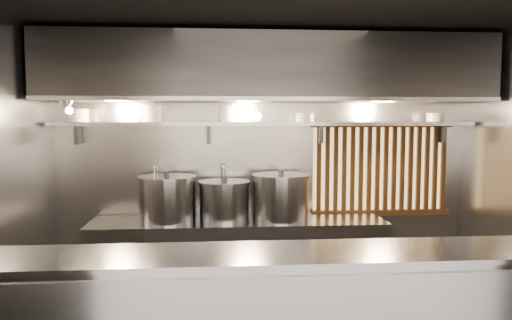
{
  "coord_description": "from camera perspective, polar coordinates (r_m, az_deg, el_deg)",
  "views": [
    {
      "loc": [
        -0.53,
        -3.91,
        1.95
      ],
      "look_at": [
        -0.16,
        0.55,
        1.56
      ],
      "focal_mm": 35.0,
      "sensor_mm": 36.0,
      "label": 1
    }
  ],
  "objects": [
    {
      "name": "ceiling",
      "position": [
        4.04,
        3.1,
        17.08
      ],
      "size": [
        4.5,
        4.5,
        0.0
      ],
      "primitive_type": "plane",
      "rotation": [
        3.14,
        0.0,
        0.0
      ],
      "color": "black",
      "rests_on": "wall_back"
    },
    {
      "name": "wall_back",
      "position": [
        5.46,
        0.91,
        -0.86
      ],
      "size": [
        4.5,
        0.0,
        4.5
      ],
      "primitive_type": "plane",
      "rotation": [
        1.57,
        0.0,
        0.0
      ],
      "color": "gray",
      "rests_on": "floor"
    },
    {
      "name": "cooking_bench",
      "position": [
        5.26,
        -2.03,
        -11.64
      ],
      "size": [
        3.0,
        0.7,
        0.9
      ],
      "primitive_type": "cube",
      "color": "#97979C",
      "rests_on": "floor"
    },
    {
      "name": "bowl_shelf",
      "position": [
        5.26,
        1.11,
        4.16
      ],
      "size": [
        4.4,
        0.34,
        0.04
      ],
      "primitive_type": "cube",
      "color": "#97979C",
      "rests_on": "wall_back"
    },
    {
      "name": "exhaust_hood",
      "position": [
        5.06,
        1.37,
        10.3
      ],
      "size": [
        4.4,
        0.81,
        0.65
      ],
      "color": "#2D2D30",
      "rests_on": "ceiling"
    },
    {
      "name": "wood_screen",
      "position": [
        5.69,
        14.09,
        -0.97
      ],
      "size": [
        1.56,
        0.09,
        1.04
      ],
      "color": "#FFC572",
      "rests_on": "wall_back"
    },
    {
      "name": "faucet_left",
      "position": [
        5.35,
        -11.31,
        -2.08
      ],
      "size": [
        0.04,
        0.3,
        0.5
      ],
      "color": "silver",
      "rests_on": "wall_back"
    },
    {
      "name": "faucet_right",
      "position": [
        5.32,
        -3.79,
        -2.04
      ],
      "size": [
        0.04,
        0.3,
        0.5
      ],
      "color": "silver",
      "rests_on": "wall_back"
    },
    {
      "name": "heat_lamp",
      "position": [
        4.96,
        -20.82,
        5.96
      ],
      "size": [
        0.25,
        0.35,
        0.2
      ],
      "color": "#97979C",
      "rests_on": "exhaust_hood"
    },
    {
      "name": "pendant_bulb",
      "position": [
        5.13,
        0.13,
        5.05
      ],
      "size": [
        0.09,
        0.09,
        0.19
      ],
      "color": "#2D2D30",
      "rests_on": "exhaust_hood"
    },
    {
      "name": "stock_pot_left",
      "position": [
        5.14,
        -3.65,
        -4.59
      ],
      "size": [
        0.59,
        0.59,
        0.44
      ],
      "rotation": [
        0.0,
        0.0,
        0.11
      ],
      "color": "#97979C",
      "rests_on": "cooking_bench"
    },
    {
      "name": "stock_pot_mid",
      "position": [
        5.11,
        -10.09,
        -4.36
      ],
      "size": [
        0.6,
        0.6,
        0.5
      ],
      "rotation": [
        0.0,
        0.0,
        -0.01
      ],
      "color": "#97979C",
      "rests_on": "cooking_bench"
    },
    {
      "name": "stock_pot_right",
      "position": [
        5.13,
        2.85,
        -4.21
      ],
      "size": [
        0.66,
        0.66,
        0.51
      ],
      "rotation": [
        0.0,
        0.0,
        -0.09
      ],
      "color": "#97979C",
      "rests_on": "cooking_bench"
    },
    {
      "name": "bowl_stack_0",
      "position": [
        5.41,
        -19.59,
        4.81
      ],
      "size": [
        0.22,
        0.22,
        0.13
      ],
      "color": "white",
      "rests_on": "bowl_shelf"
    },
    {
      "name": "bowl_stack_1",
      "position": [
        5.27,
        -11.81,
        5.2
      ],
      "size": [
        0.21,
        0.21,
        0.17
      ],
      "color": "white",
      "rests_on": "bowl_shelf"
    },
    {
      "name": "bowl_stack_2",
      "position": [
        5.23,
        -3.05,
        5.3
      ],
      "size": [
        0.22,
        0.22,
        0.17
      ],
      "color": "white",
      "rests_on": "bowl_shelf"
    },
    {
      "name": "bowl_stack_3",
      "position": [
        5.32,
        5.62,
        4.87
      ],
      "size": [
        0.21,
        0.21,
        0.09
      ],
      "color": "white",
      "rests_on": "bowl_shelf"
    },
    {
      "name": "bowl_stack_4",
      "position": [
        5.75,
        19.81,
        4.6
      ],
      "size": [
        0.2,
        0.2,
        0.09
      ],
      "color": "white",
      "rests_on": "bowl_shelf"
    }
  ]
}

